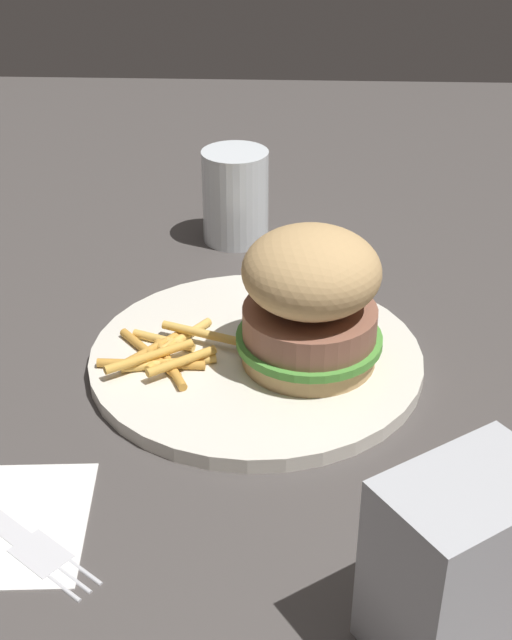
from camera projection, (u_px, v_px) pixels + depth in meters
ground_plane at (247, 349)px, 0.72m from camera, size 1.60×1.60×0.00m
plate at (256, 359)px, 0.70m from camera, size 0.26×0.26×0.01m
sandwich at (310, 299)px, 0.66m from camera, size 0.11×0.11×0.11m
fries_pile at (166, 353)px, 0.69m from camera, size 0.11×0.10×0.01m
napkin at (0, 522)px, 0.55m from camera, size 0.12×0.12×0.00m
fork at (1, 521)px, 0.55m from camera, size 0.15×0.12×0.00m
drink_glass at (235, 202)px, 0.88m from camera, size 0.07×0.07×0.09m
napkin_dispenser at (461, 563)px, 0.45m from camera, size 0.11×0.10×0.11m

